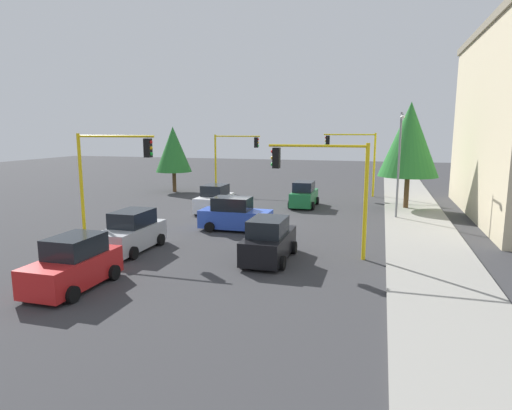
{
  "coord_description": "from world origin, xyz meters",
  "views": [
    {
      "loc": [
        25.93,
        8.09,
        5.87
      ],
      "look_at": [
        -0.12,
        0.61,
        1.2
      ],
      "focal_mm": 30.58,
      "sensor_mm": 36.0,
      "label": 1
    }
  ],
  "objects_px": {
    "car_white": "(215,200)",
    "car_black": "(269,241)",
    "traffic_signal_near_right": "(109,165)",
    "street_lamp_curbside": "(400,154)",
    "traffic_signal_far_right": "(233,151)",
    "car_blue": "(235,215)",
    "tree_opposite_side": "(173,149)",
    "traffic_signal_far_left": "(354,152)",
    "car_red": "(74,265)",
    "tree_roadside_mid": "(410,140)",
    "car_green": "(304,195)",
    "traffic_signal_near_left": "(325,176)",
    "car_silver": "(131,233)"
  },
  "relations": [
    {
      "from": "tree_roadside_mid",
      "to": "car_blue",
      "type": "xyz_separation_m",
      "value": [
        10.0,
        -10.09,
        -4.29
      ]
    },
    {
      "from": "car_green",
      "to": "car_black",
      "type": "height_order",
      "value": "same"
    },
    {
      "from": "traffic_signal_near_left",
      "to": "traffic_signal_far_left",
      "type": "bearing_deg",
      "value": 179.86
    },
    {
      "from": "traffic_signal_near_right",
      "to": "street_lamp_curbside",
      "type": "relative_size",
      "value": 0.81
    },
    {
      "from": "car_silver",
      "to": "car_red",
      "type": "relative_size",
      "value": 1.06
    },
    {
      "from": "tree_opposite_side",
      "to": "car_white",
      "type": "height_order",
      "value": "tree_opposite_side"
    },
    {
      "from": "traffic_signal_far_left",
      "to": "car_blue",
      "type": "height_order",
      "value": "traffic_signal_far_left"
    },
    {
      "from": "car_green",
      "to": "car_silver",
      "type": "bearing_deg",
      "value": -22.33
    },
    {
      "from": "traffic_signal_near_right",
      "to": "traffic_signal_near_left",
      "type": "distance_m",
      "value": 11.34
    },
    {
      "from": "traffic_signal_far_right",
      "to": "car_silver",
      "type": "bearing_deg",
      "value": 5.56
    },
    {
      "from": "car_blue",
      "to": "car_green",
      "type": "distance_m",
      "value": 9.46
    },
    {
      "from": "car_silver",
      "to": "street_lamp_curbside",
      "type": "bearing_deg",
      "value": 131.21
    },
    {
      "from": "street_lamp_curbside",
      "to": "tree_roadside_mid",
      "type": "xyz_separation_m",
      "value": [
        -4.39,
        0.8,
        0.84
      ]
    },
    {
      "from": "traffic_signal_far_right",
      "to": "car_blue",
      "type": "relative_size",
      "value": 1.3
    },
    {
      "from": "traffic_signal_near_left",
      "to": "street_lamp_curbside",
      "type": "xyz_separation_m",
      "value": [
        -9.61,
        3.56,
        0.57
      ]
    },
    {
      "from": "traffic_signal_near_left",
      "to": "traffic_signal_far_left",
      "type": "relative_size",
      "value": 0.94
    },
    {
      "from": "tree_roadside_mid",
      "to": "car_green",
      "type": "height_order",
      "value": "tree_roadside_mid"
    },
    {
      "from": "traffic_signal_near_right",
      "to": "car_blue",
      "type": "xyz_separation_m",
      "value": [
        -4.0,
        5.61,
        -3.14
      ]
    },
    {
      "from": "car_white",
      "to": "car_black",
      "type": "bearing_deg",
      "value": 32.88
    },
    {
      "from": "tree_opposite_side",
      "to": "car_white",
      "type": "xyz_separation_m",
      "value": [
        8.89,
        7.63,
        -3.15
      ]
    },
    {
      "from": "car_white",
      "to": "car_red",
      "type": "bearing_deg",
      "value": 2.07
    },
    {
      "from": "traffic_signal_far_right",
      "to": "car_blue",
      "type": "bearing_deg",
      "value": 19.19
    },
    {
      "from": "traffic_signal_near_left",
      "to": "car_silver",
      "type": "height_order",
      "value": "traffic_signal_near_left"
    },
    {
      "from": "car_blue",
      "to": "car_green",
      "type": "height_order",
      "value": "same"
    },
    {
      "from": "street_lamp_curbside",
      "to": "tree_opposite_side",
      "type": "height_order",
      "value": "street_lamp_curbside"
    },
    {
      "from": "car_white",
      "to": "car_red",
      "type": "relative_size",
      "value": 0.98
    },
    {
      "from": "street_lamp_curbside",
      "to": "tree_roadside_mid",
      "type": "height_order",
      "value": "tree_roadside_mid"
    },
    {
      "from": "traffic_signal_near_left",
      "to": "car_blue",
      "type": "height_order",
      "value": "traffic_signal_near_left"
    },
    {
      "from": "car_blue",
      "to": "car_green",
      "type": "bearing_deg",
      "value": 164.32
    },
    {
      "from": "traffic_signal_far_right",
      "to": "car_red",
      "type": "bearing_deg",
      "value": 6.1
    },
    {
      "from": "tree_opposite_side",
      "to": "traffic_signal_far_left",
      "type": "bearing_deg",
      "value": 96.83
    },
    {
      "from": "traffic_signal_far_left",
      "to": "car_green",
      "type": "bearing_deg",
      "value": -25.06
    },
    {
      "from": "car_green",
      "to": "car_black",
      "type": "distance_m",
      "value": 14.4
    },
    {
      "from": "car_red",
      "to": "tree_opposite_side",
      "type": "bearing_deg",
      "value": -161.67
    },
    {
      "from": "car_blue",
      "to": "car_red",
      "type": "distance_m",
      "value": 11.08
    },
    {
      "from": "car_red",
      "to": "traffic_signal_far_right",
      "type": "bearing_deg",
      "value": -173.9
    },
    {
      "from": "tree_opposite_side",
      "to": "car_red",
      "type": "xyz_separation_m",
      "value": [
        24.75,
        8.2,
        -3.15
      ]
    },
    {
      "from": "traffic_signal_near_right",
      "to": "tree_roadside_mid",
      "type": "bearing_deg",
      "value": 131.72
    },
    {
      "from": "traffic_signal_far_right",
      "to": "car_green",
      "type": "height_order",
      "value": "traffic_signal_far_right"
    },
    {
      "from": "traffic_signal_far_left",
      "to": "car_black",
      "type": "relative_size",
      "value": 1.37
    },
    {
      "from": "traffic_signal_near_right",
      "to": "car_red",
      "type": "bearing_deg",
      "value": 23.26
    },
    {
      "from": "traffic_signal_far_right",
      "to": "street_lamp_curbside",
      "type": "xyz_separation_m",
      "value": [
        10.39,
        14.86,
        0.49
      ]
    },
    {
      "from": "traffic_signal_near_left",
      "to": "tree_opposite_side",
      "type": "bearing_deg",
      "value": -137.25
    },
    {
      "from": "traffic_signal_near_right",
      "to": "traffic_signal_far_left",
      "type": "xyz_separation_m",
      "value": [
        -20.0,
        11.39,
        -0.05
      ]
    },
    {
      "from": "traffic_signal_far_left",
      "to": "car_silver",
      "type": "relative_size",
      "value": 1.35
    },
    {
      "from": "traffic_signal_far_left",
      "to": "tree_opposite_side",
      "type": "xyz_separation_m",
      "value": [
        2.0,
        -16.69,
        0.07
      ]
    },
    {
      "from": "street_lamp_curbside",
      "to": "car_black",
      "type": "distance_m",
      "value": 12.83
    },
    {
      "from": "tree_opposite_side",
      "to": "car_silver",
      "type": "xyz_separation_m",
      "value": [
        19.57,
        7.44,
        -3.15
      ]
    },
    {
      "from": "traffic_signal_near_right",
      "to": "tree_opposite_side",
      "type": "xyz_separation_m",
      "value": [
        -18.0,
        -5.3,
        0.02
      ]
    },
    {
      "from": "traffic_signal_near_left",
      "to": "car_red",
      "type": "xyz_separation_m",
      "value": [
        6.75,
        -8.44,
        -2.88
      ]
    }
  ]
}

